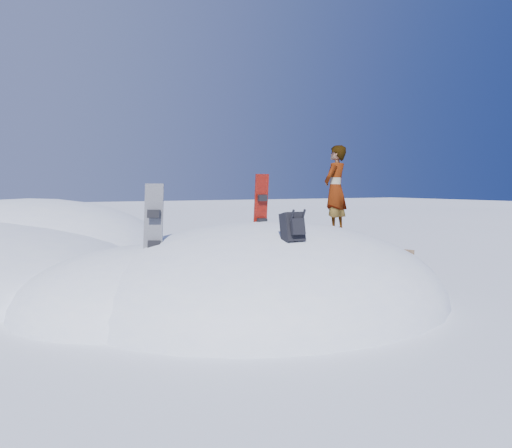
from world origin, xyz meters
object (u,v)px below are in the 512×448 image
backpack (293,227)px  person (335,189)px  snowboard_red (261,212)px  snowboard_dark (153,233)px

backpack → person: person is taller
snowboard_red → snowboard_dark: bearing=179.4°
snowboard_red → person: bearing=4.0°
snowboard_dark → snowboard_red: bearing=34.2°
snowboard_red → person: person is taller
snowboard_red → backpack: 1.54m
snowboard_red → snowboard_dark: (-2.06, -0.03, -0.29)m
snowboard_red → person: size_ratio=0.82×
snowboard_dark → backpack: bearing=-6.1°
snowboard_dark → backpack: 2.34m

